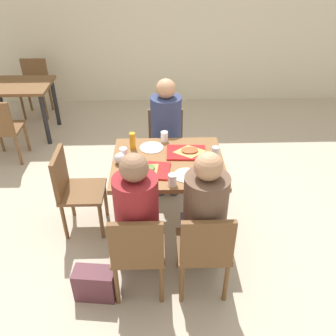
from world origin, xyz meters
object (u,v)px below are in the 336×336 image
at_px(plastic_cup_c, 123,153).
at_px(soda_can, 215,153).
at_px(handbag, 95,284).
at_px(background_chair_near, 1,127).
at_px(chair_near_right, 205,248).
at_px(paper_plate_center, 151,148).
at_px(tray_red_far, 186,153).
at_px(chair_left_end, 73,186).
at_px(plastic_cup_a, 164,137).
at_px(plastic_cup_b, 172,180).
at_px(chair_far_side, 166,142).
at_px(person_far_side, 166,128).
at_px(pizza_slice_b, 190,151).
at_px(main_table, 168,171).
at_px(paper_plate_near_edge, 187,175).
at_px(condiment_bottle, 133,141).
at_px(chair_near_left, 138,250).
at_px(person_in_red, 137,212).
at_px(background_chair_far, 35,83).
at_px(tray_red_near, 148,170).
at_px(person_in_brown_jacket, 204,211).
at_px(background_table, 18,93).
at_px(foil_bundle, 120,158).
at_px(pizza_slice_a, 148,169).

relative_size(plastic_cup_c, soda_can, 0.82).
bearing_deg(handbag, background_chair_near, 123.67).
xyz_separation_m(chair_near_right, paper_plate_center, (-0.40, 1.04, 0.26)).
height_order(tray_red_far, background_chair_near, background_chair_near).
bearing_deg(chair_left_end, tray_red_far, 6.90).
height_order(plastic_cup_a, plastic_cup_b, same).
xyz_separation_m(chair_far_side, background_chair_near, (-1.97, 0.42, 0.00)).
bearing_deg(person_far_side, plastic_cup_c, -123.16).
xyz_separation_m(person_far_side, pizza_slice_b, (0.20, -0.54, 0.04)).
height_order(main_table, paper_plate_near_edge, paper_plate_near_edge).
bearing_deg(paper_plate_near_edge, condiment_bottle, 135.17).
relative_size(chair_left_end, handbag, 2.61).
height_order(chair_near_left, pizza_slice_b, chair_near_left).
height_order(paper_plate_center, soda_can, soda_can).
bearing_deg(condiment_bottle, plastic_cup_b, -59.78).
xyz_separation_m(person_in_red, plastic_cup_c, (-0.15, 0.73, 0.06)).
distance_m(background_chair_near, background_chair_far, 1.47).
height_order(main_table, chair_left_end, chair_left_end).
distance_m(soda_can, background_chair_far, 3.60).
bearing_deg(chair_left_end, chair_far_side, 42.63).
height_order(person_far_side, tray_red_near, person_far_side).
bearing_deg(condiment_bottle, plastic_cup_c, -113.60).
relative_size(person_in_brown_jacket, pizza_slice_b, 5.42).
relative_size(person_in_red, tray_red_far, 3.46).
xyz_separation_m(tray_red_far, background_chair_near, (-2.14, 1.10, -0.27)).
distance_m(background_table, background_chair_far, 0.75).
xyz_separation_m(foil_bundle, background_chair_far, (-1.55, 2.72, -0.31)).
bearing_deg(paper_plate_near_edge, chair_near_left, -124.50).
bearing_deg(person_in_brown_jacket, tray_red_far, 95.32).
distance_m(chair_far_side, pizza_slice_a, 1.02).
height_order(paper_plate_near_edge, foil_bundle, foil_bundle).
distance_m(paper_plate_near_edge, pizza_slice_a, 0.33).
bearing_deg(handbag, plastic_cup_a, 64.22).
relative_size(person_in_brown_jacket, condiment_bottle, 7.78).
xyz_separation_m(paper_plate_center, pizza_slice_b, (0.35, -0.10, 0.02)).
relative_size(person_in_brown_jacket, tray_red_far, 3.46).
height_order(pizza_slice_a, condiment_bottle, condiment_bottle).
bearing_deg(background_table, handbag, -63.85).
bearing_deg(chair_near_left, paper_plate_center, 84.58).
height_order(pizza_slice_a, foil_bundle, foil_bundle).
height_order(paper_plate_near_edge, plastic_cup_c, plastic_cup_c).
distance_m(plastic_cup_a, background_chair_near, 2.15).
relative_size(person_in_brown_jacket, person_far_side, 1.00).
bearing_deg(paper_plate_center, soda_can, -20.47).
bearing_deg(paper_plate_near_edge, main_table, 122.43).
xyz_separation_m(chair_near_right, foil_bundle, (-0.67, 0.79, 0.31)).
xyz_separation_m(tray_red_near, pizza_slice_a, (0.00, -0.01, 0.02)).
xyz_separation_m(condiment_bottle, handbag, (-0.28, -1.06, -0.68)).
xyz_separation_m(chair_near_right, chair_left_end, (-1.13, 0.81, 0.00)).
bearing_deg(chair_left_end, tray_red_near, -11.88).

